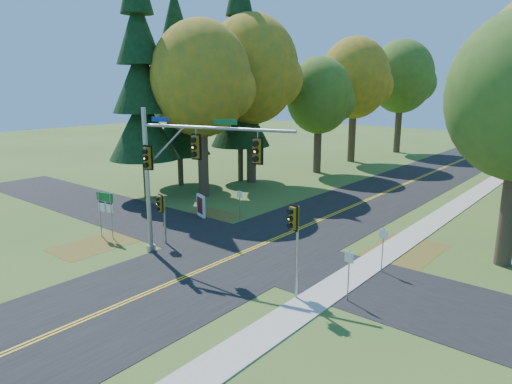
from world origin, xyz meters
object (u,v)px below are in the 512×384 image
Objects in this scene: route_sign_cluster at (105,205)px; info_kiosk at (201,206)px; traffic_mast at (179,164)px; east_signal_pole at (294,229)px.

route_sign_cluster is 1.81× the size of info_kiosk.
traffic_mast is 2.96× the size of route_sign_cluster.
route_sign_cluster is at bearing 172.44° from traffic_mast.
traffic_mast is at bearing -30.66° from info_kiosk.
east_signal_pole is (7.48, -0.35, -1.87)m from traffic_mast.
route_sign_cluster is 6.97m from info_kiosk.
traffic_mast is 8.85m from info_kiosk.
info_kiosk is (1.17, 6.76, -1.23)m from route_sign_cluster.
route_sign_cluster reaches higher than info_kiosk.
east_signal_pole is 1.48× the size of route_sign_cluster.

